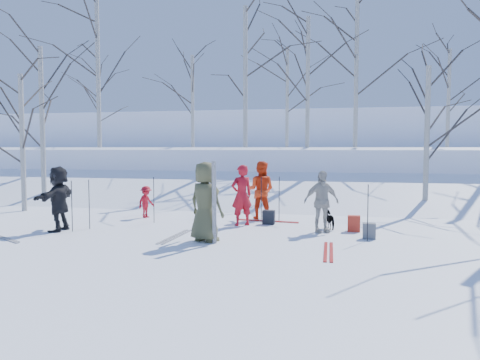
% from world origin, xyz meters
% --- Properties ---
extents(ground, '(120.00, 120.00, 0.00)m').
position_xyz_m(ground, '(0.00, 0.00, 0.00)').
color(ground, white).
rests_on(ground, ground).
extents(snow_ramp, '(70.00, 9.49, 4.12)m').
position_xyz_m(snow_ramp, '(0.00, 7.00, 0.15)').
color(snow_ramp, white).
rests_on(snow_ramp, ground).
extents(snow_plateau, '(70.00, 18.00, 2.20)m').
position_xyz_m(snow_plateau, '(0.00, 17.00, 1.00)').
color(snow_plateau, white).
rests_on(snow_plateau, ground).
extents(far_hill, '(90.00, 30.00, 6.00)m').
position_xyz_m(far_hill, '(0.00, 38.00, 2.00)').
color(far_hill, white).
rests_on(far_hill, ground).
extents(skier_olive_center, '(1.08, 0.92, 1.87)m').
position_xyz_m(skier_olive_center, '(-0.33, -0.73, 0.94)').
color(skier_olive_center, '#46462A').
rests_on(skier_olive_center, ground).
extents(skier_red_north, '(0.75, 0.70, 1.72)m').
position_xyz_m(skier_red_north, '(0.01, 1.67, 0.86)').
color(skier_red_north, '#AD101C').
rests_on(skier_red_north, ground).
extents(skier_redor_behind, '(0.94, 0.77, 1.78)m').
position_xyz_m(skier_redor_behind, '(0.33, 3.00, 0.89)').
color(skier_redor_behind, red).
rests_on(skier_redor_behind, ground).
extents(skier_red_seated, '(0.55, 0.73, 1.00)m').
position_xyz_m(skier_red_seated, '(-3.23, 2.44, 0.50)').
color(skier_red_seated, '#AD101C').
rests_on(skier_red_seated, ground).
extents(skier_cream_east, '(1.02, 0.76, 1.61)m').
position_xyz_m(skier_cream_east, '(2.26, 1.05, 0.80)').
color(skier_cream_east, beige).
rests_on(skier_cream_east, ground).
extents(skier_grey_west, '(0.58, 1.61, 1.72)m').
position_xyz_m(skier_grey_west, '(-4.51, -0.23, 0.86)').
color(skier_grey_west, black).
rests_on(skier_grey_west, ground).
extents(dog, '(0.53, 0.66, 0.51)m').
position_xyz_m(dog, '(2.49, 1.61, 0.25)').
color(dog, black).
rests_on(dog, ground).
extents(upright_ski_left, '(0.09, 0.16, 1.90)m').
position_xyz_m(upright_ski_left, '(-0.06, -0.99, 0.95)').
color(upright_ski_left, silver).
rests_on(upright_ski_left, ground).
extents(upright_ski_right, '(0.12, 0.23, 1.89)m').
position_xyz_m(upright_ski_right, '(-0.03, -0.99, 0.95)').
color(upright_ski_right, silver).
rests_on(upright_ski_right, ground).
extents(ski_pair_a, '(1.83, 2.07, 0.02)m').
position_xyz_m(ski_pair_a, '(-5.34, -1.38, 0.01)').
color(ski_pair_a, silver).
rests_on(ski_pair_a, ground).
extents(ski_pair_b, '(0.30, 1.91, 0.02)m').
position_xyz_m(ski_pair_b, '(2.52, -1.23, 0.01)').
color(ski_pair_b, '#AC1C18').
rests_on(ski_pair_b, ground).
extents(ski_pair_c, '(0.64, 1.95, 0.02)m').
position_xyz_m(ski_pair_c, '(0.61, 2.55, 0.01)').
color(ski_pair_c, '#AC1C18').
rests_on(ski_pair_c, ground).
extents(ski_pair_d, '(0.33, 1.91, 0.02)m').
position_xyz_m(ski_pair_d, '(-1.22, -0.36, 0.01)').
color(ski_pair_d, silver).
rests_on(ski_pair_d, ground).
extents(ski_pole_a, '(0.02, 0.02, 1.34)m').
position_xyz_m(ski_pole_a, '(3.38, 0.13, 0.67)').
color(ski_pole_a, black).
rests_on(ski_pole_a, ground).
extents(ski_pole_b, '(0.02, 0.02, 1.34)m').
position_xyz_m(ski_pole_b, '(0.45, 2.37, 0.67)').
color(ski_pole_b, black).
rests_on(ski_pole_b, ground).
extents(ski_pole_c, '(0.02, 0.02, 1.34)m').
position_xyz_m(ski_pole_c, '(0.95, 2.62, 0.67)').
color(ski_pole_c, black).
rests_on(ski_pole_c, ground).
extents(ski_pole_d, '(0.02, 0.02, 1.34)m').
position_xyz_m(ski_pole_d, '(-2.59, 1.56, 0.67)').
color(ski_pole_d, black).
rests_on(ski_pole_d, ground).
extents(ski_pole_e, '(0.02, 0.02, 1.34)m').
position_xyz_m(ski_pole_e, '(-3.88, 0.20, 0.67)').
color(ski_pole_e, black).
rests_on(ski_pole_e, ground).
extents(ski_pole_f, '(0.02, 0.02, 1.34)m').
position_xyz_m(ski_pole_f, '(-4.11, -0.26, 0.67)').
color(ski_pole_f, black).
rests_on(ski_pole_f, ground).
extents(backpack_red, '(0.32, 0.22, 0.42)m').
position_xyz_m(backpack_red, '(3.09, 1.36, 0.21)').
color(backpack_red, '#B22B1B').
rests_on(backpack_red, ground).
extents(backpack_grey, '(0.30, 0.20, 0.38)m').
position_xyz_m(backpack_grey, '(3.43, 0.42, 0.19)').
color(backpack_grey, '#575A5F').
rests_on(backpack_grey, ground).
extents(backpack_dark, '(0.34, 0.24, 0.40)m').
position_xyz_m(backpack_dark, '(0.73, 2.03, 0.20)').
color(backpack_dark, black).
rests_on(backpack_dark, ground).
extents(birch_plateau_b, '(4.71, 4.71, 5.87)m').
position_xyz_m(birch_plateau_b, '(-0.50, 16.54, 5.13)').
color(birch_plateau_b, silver).
rests_on(birch_plateau_b, snow_plateau).
extents(birch_plateau_c, '(4.89, 4.89, 6.14)m').
position_xyz_m(birch_plateau_c, '(1.09, 11.37, 5.27)').
color(birch_plateau_c, silver).
rests_on(birch_plateau_c, snow_plateau).
extents(birch_plateau_d, '(5.35, 5.35, 6.78)m').
position_xyz_m(birch_plateau_d, '(3.31, 11.17, 5.59)').
color(birch_plateau_d, silver).
rests_on(birch_plateau_d, snow_plateau).
extents(birch_plateau_e, '(4.00, 4.00, 4.86)m').
position_xyz_m(birch_plateau_e, '(-5.07, 12.69, 4.63)').
color(birch_plateau_e, silver).
rests_on(birch_plateau_e, snow_plateau).
extents(birch_plateau_f, '(3.87, 3.87, 4.67)m').
position_xyz_m(birch_plateau_f, '(7.65, 12.99, 4.53)').
color(birch_plateau_f, silver).
rests_on(birch_plateau_f, snow_plateau).
extents(birch_plateau_g, '(5.83, 5.83, 7.47)m').
position_xyz_m(birch_plateau_g, '(-9.26, 10.43, 5.93)').
color(birch_plateau_g, silver).
rests_on(birch_plateau_g, snow_plateau).
extents(birch_plateau_h, '(5.03, 5.03, 6.33)m').
position_xyz_m(birch_plateau_h, '(-1.59, 9.77, 5.36)').
color(birch_plateau_h, silver).
rests_on(birch_plateau_h, snow_plateau).
extents(birch_plateau_i, '(3.72, 3.72, 4.46)m').
position_xyz_m(birch_plateau_i, '(-11.54, 14.58, 4.43)').
color(birch_plateau_i, silver).
rests_on(birch_plateau_i, snow_plateau).
extents(birch_edge_a, '(3.90, 3.90, 4.71)m').
position_xyz_m(birch_edge_a, '(-8.03, 3.00, 2.36)').
color(birch_edge_a, silver).
rests_on(birch_edge_a, ground).
extents(birch_edge_d, '(4.91, 4.91, 6.16)m').
position_xyz_m(birch_edge_d, '(-8.89, 5.34, 3.08)').
color(birch_edge_d, silver).
rests_on(birch_edge_d, ground).
extents(birch_edge_e, '(4.04, 4.04, 4.91)m').
position_xyz_m(birch_edge_e, '(5.52, 5.53, 2.45)').
color(birch_edge_e, silver).
rests_on(birch_edge_e, ground).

